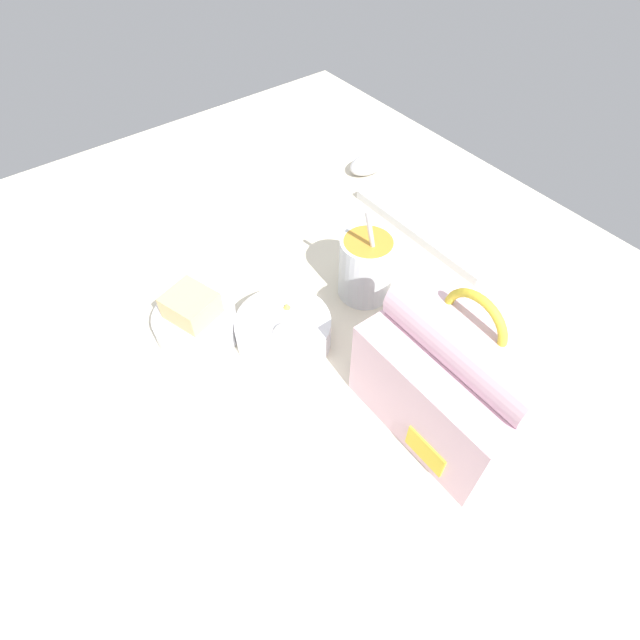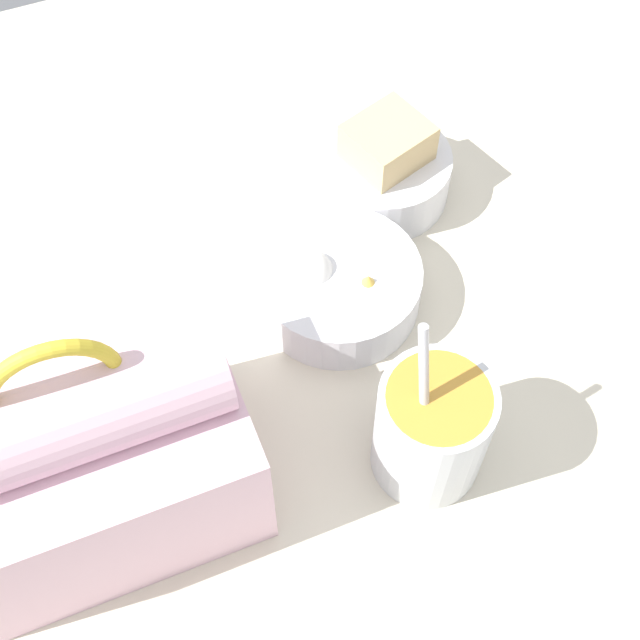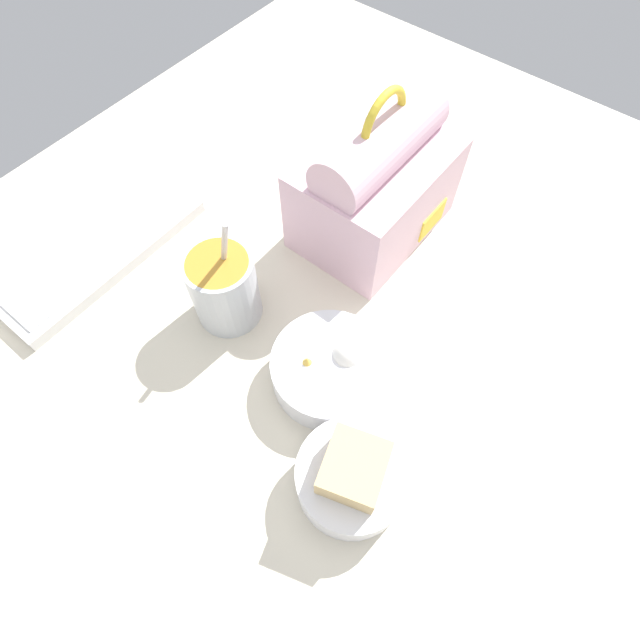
{
  "view_description": "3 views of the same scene",
  "coord_description": "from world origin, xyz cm",
  "px_view_note": "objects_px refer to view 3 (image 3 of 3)",
  "views": [
    {
      "loc": [
        39.31,
        -29.97,
        61.1
      ],
      "look_at": [
        2.88,
        -2.23,
        7.0
      ],
      "focal_mm": 28.0,
      "sensor_mm": 36.0,
      "label": 1
    },
    {
      "loc": [
        16.76,
        32.25,
        66.99
      ],
      "look_at": [
        2.88,
        -2.23,
        7.0
      ],
      "focal_mm": 50.0,
      "sensor_mm": 36.0,
      "label": 2
    },
    {
      "loc": [
        -20.51,
        -20.81,
        58.81
      ],
      "look_at": [
        2.88,
        -2.23,
        7.0
      ],
      "focal_mm": 28.0,
      "sensor_mm": 36.0,
      "label": 3
    }
  ],
  "objects_px": {
    "lunch_bag": "(375,185)",
    "soup_cup": "(224,287)",
    "keyboard": "(93,245)",
    "bento_bowl_snacks": "(329,368)",
    "bento_bowl_sandwich": "(352,476)"
  },
  "relations": [
    {
      "from": "soup_cup",
      "to": "bento_bowl_sandwich",
      "type": "distance_m",
      "value": 0.27
    },
    {
      "from": "lunch_bag",
      "to": "bento_bowl_snacks",
      "type": "distance_m",
      "value": 0.26
    },
    {
      "from": "keyboard",
      "to": "bento_bowl_snacks",
      "type": "distance_m",
      "value": 0.39
    },
    {
      "from": "bento_bowl_sandwich",
      "to": "bento_bowl_snacks",
      "type": "distance_m",
      "value": 0.13
    },
    {
      "from": "keyboard",
      "to": "bento_bowl_sandwich",
      "type": "relative_size",
      "value": 2.52
    },
    {
      "from": "lunch_bag",
      "to": "soup_cup",
      "type": "bearing_deg",
      "value": 165.36
    },
    {
      "from": "lunch_bag",
      "to": "soup_cup",
      "type": "relative_size",
      "value": 1.27
    },
    {
      "from": "keyboard",
      "to": "lunch_bag",
      "type": "distance_m",
      "value": 0.4
    },
    {
      "from": "keyboard",
      "to": "soup_cup",
      "type": "relative_size",
      "value": 1.71
    },
    {
      "from": "bento_bowl_sandwich",
      "to": "bento_bowl_snacks",
      "type": "bearing_deg",
      "value": 48.65
    },
    {
      "from": "soup_cup",
      "to": "bento_bowl_sandwich",
      "type": "height_order",
      "value": "soup_cup"
    },
    {
      "from": "lunch_bag",
      "to": "keyboard",
      "type": "bearing_deg",
      "value": 134.71
    },
    {
      "from": "keyboard",
      "to": "bento_bowl_snacks",
      "type": "xyz_separation_m",
      "value": [
        0.05,
        -0.38,
        0.01
      ]
    },
    {
      "from": "keyboard",
      "to": "lunch_bag",
      "type": "height_order",
      "value": "lunch_bag"
    },
    {
      "from": "keyboard",
      "to": "soup_cup",
      "type": "distance_m",
      "value": 0.23
    }
  ]
}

